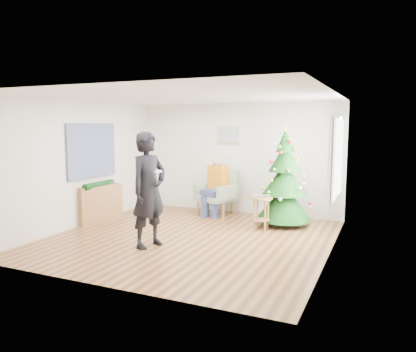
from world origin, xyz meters
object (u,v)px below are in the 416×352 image
at_px(armchair, 217,198).
at_px(standing_man, 149,190).
at_px(christmas_tree, 284,180).
at_px(stool, 261,213).
at_px(console, 99,204).

bearing_deg(armchair, standing_man, -71.09).
relative_size(christmas_tree, armchair, 1.99).
height_order(armchair, standing_man, standing_man).
bearing_deg(christmas_tree, armchair, 168.80).
xyz_separation_m(stool, standing_man, (-1.44, -1.88, 0.65)).
bearing_deg(christmas_tree, standing_man, -125.23).
xyz_separation_m(christmas_tree, armchair, (-1.66, 0.33, -0.55)).
relative_size(christmas_tree, stool, 3.14).
height_order(stool, armchair, armchair).
distance_m(stool, console, 3.46).
distance_m(armchair, standing_man, 2.87).
bearing_deg(standing_man, stool, -22.13).
height_order(armchair, console, armchair).
bearing_deg(armchair, stool, -13.83).
bearing_deg(stool, armchair, 145.29).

